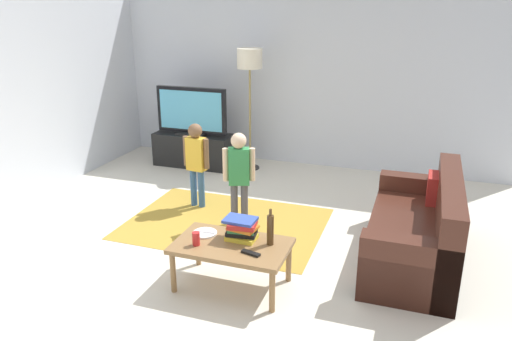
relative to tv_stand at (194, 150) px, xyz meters
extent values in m
plane|color=beige|center=(1.60, -2.30, -0.24)|extent=(7.80, 7.80, 0.00)
cube|color=silver|center=(1.60, 0.70, 1.11)|extent=(6.00, 0.12, 2.70)
cube|color=#B28C33|center=(1.26, -1.80, -0.24)|extent=(2.20, 1.60, 0.01)
cube|color=black|center=(0.00, 0.00, 0.01)|extent=(1.20, 0.44, 0.50)
cube|color=black|center=(0.00, -0.05, -0.14)|extent=(1.10, 0.32, 0.03)
cube|color=black|center=(0.00, -0.02, 0.27)|extent=(0.44, 0.28, 0.03)
cube|color=black|center=(0.00, -0.02, 0.63)|extent=(1.10, 0.07, 0.68)
cube|color=#59B2D8|center=(0.00, -0.06, 0.63)|extent=(1.00, 0.01, 0.58)
cube|color=#472319|center=(3.29, -1.96, -0.03)|extent=(0.80, 1.80, 0.42)
cube|color=#472319|center=(3.59, -1.96, 0.19)|extent=(0.20, 1.80, 0.86)
cube|color=#472319|center=(3.29, -2.76, 0.06)|extent=(0.80, 0.20, 0.60)
cube|color=#472319|center=(3.29, -1.16, 0.06)|extent=(0.80, 0.20, 0.60)
cube|color=#B22823|center=(3.44, -1.41, 0.32)|extent=(0.10, 0.32, 0.32)
cylinder|color=#262626|center=(0.86, 0.15, -0.23)|extent=(0.28, 0.28, 0.02)
cylinder|color=#99844C|center=(0.86, 0.15, 0.52)|extent=(0.03, 0.03, 1.50)
cylinder|color=silver|center=(0.86, 0.15, 1.40)|extent=(0.36, 0.36, 0.28)
cylinder|color=#33598C|center=(0.69, -1.42, -0.01)|extent=(0.08, 0.08, 0.47)
cylinder|color=#33598C|center=(0.80, -1.44, -0.01)|extent=(0.08, 0.08, 0.47)
cube|color=gold|center=(0.74, -1.43, 0.43)|extent=(0.24, 0.15, 0.41)
sphere|color=brown|center=(0.74, -1.43, 0.72)|extent=(0.17, 0.17, 0.17)
cylinder|color=brown|center=(0.60, -1.41, 0.45)|extent=(0.06, 0.06, 0.36)
cylinder|color=brown|center=(0.89, -1.45, 0.45)|extent=(0.06, 0.06, 0.36)
cylinder|color=#4C4C59|center=(1.36, -1.75, 0.00)|extent=(0.08, 0.08, 0.48)
cylinder|color=#4C4C59|center=(1.47, -1.71, 0.00)|extent=(0.08, 0.08, 0.48)
cube|color=#338C4C|center=(1.41, -1.73, 0.44)|extent=(0.26, 0.20, 0.41)
sphere|color=beige|center=(1.41, -1.73, 0.74)|extent=(0.17, 0.17, 0.17)
cylinder|color=beige|center=(1.27, -1.79, 0.47)|extent=(0.06, 0.06, 0.37)
cylinder|color=beige|center=(1.55, -1.68, 0.47)|extent=(0.06, 0.06, 0.37)
cube|color=olive|center=(1.82, -2.98, 0.16)|extent=(1.00, 0.60, 0.04)
cylinder|color=olive|center=(1.37, -3.23, -0.05)|extent=(0.05, 0.05, 0.38)
cylinder|color=olive|center=(2.27, -3.23, -0.05)|extent=(0.05, 0.05, 0.38)
cylinder|color=olive|center=(1.37, -2.73, -0.05)|extent=(0.05, 0.05, 0.38)
cylinder|color=olive|center=(2.27, -2.73, -0.05)|extent=(0.05, 0.05, 0.38)
cube|color=yellow|center=(1.87, -2.87, 0.19)|extent=(0.26, 0.19, 0.04)
cube|color=black|center=(1.87, -2.85, 0.23)|extent=(0.28, 0.19, 0.04)
cube|color=#388C4C|center=(1.87, -2.85, 0.27)|extent=(0.26, 0.21, 0.02)
cube|color=orange|center=(1.88, -2.87, 0.29)|extent=(0.26, 0.22, 0.02)
cube|color=red|center=(1.88, -2.87, 0.32)|extent=(0.27, 0.24, 0.04)
cube|color=#334CA5|center=(1.86, -2.86, 0.36)|extent=(0.28, 0.21, 0.03)
cylinder|color=#4C3319|center=(2.14, -2.88, 0.31)|extent=(0.06, 0.06, 0.27)
cylinder|color=#4C3319|center=(2.14, -2.88, 0.48)|extent=(0.02, 0.02, 0.06)
cube|color=black|center=(2.04, -3.10, 0.19)|extent=(0.18, 0.09, 0.02)
cylinder|color=red|center=(1.54, -3.10, 0.24)|extent=(0.07, 0.07, 0.12)
cylinder|color=white|center=(1.52, -2.88, 0.18)|extent=(0.22, 0.22, 0.02)
cube|color=silver|center=(1.54, -2.88, 0.19)|extent=(0.15, 0.02, 0.01)
camera|label=1|loc=(3.28, -6.54, 2.18)|focal=34.68mm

